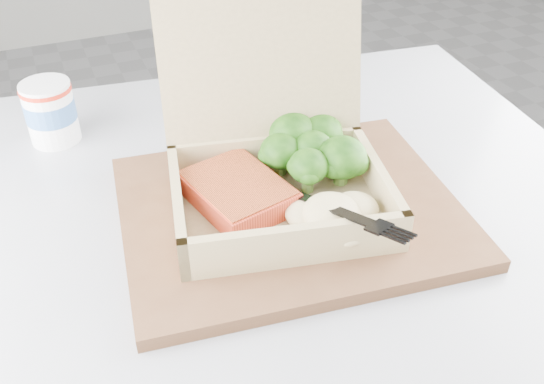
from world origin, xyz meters
name	(u,v)px	position (x,y,z in m)	size (l,w,h in m)	color
floor	(375,300)	(0.00, 0.00, 0.00)	(4.00, 4.00, 0.00)	gray
cafe_table	(292,324)	(-0.42, -0.41, 0.53)	(0.84, 0.84, 0.71)	black
serving_tray	(290,210)	(-0.43, -0.41, 0.72)	(0.36, 0.29, 0.02)	brown
takeout_container	(274,153)	(-0.44, -0.39, 0.78)	(0.26, 0.26, 0.21)	tan
salmon_fillet	(237,192)	(-0.49, -0.40, 0.75)	(0.09, 0.11, 0.02)	#DC452B
broccoli_pile	(313,155)	(-0.39, -0.38, 0.76)	(0.13, 0.13, 0.05)	#3D801C
mashed_potatoes	(331,214)	(-0.42, -0.47, 0.76)	(0.10, 0.09, 0.03)	beige
plastic_fork	(315,198)	(-0.43, -0.46, 0.77)	(0.06, 0.15, 0.03)	black
paper_cup	(50,111)	(-0.65, -0.15, 0.76)	(0.06, 0.06, 0.08)	white
receipt	(261,121)	(-0.39, -0.21, 0.71)	(0.08, 0.15, 0.00)	white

